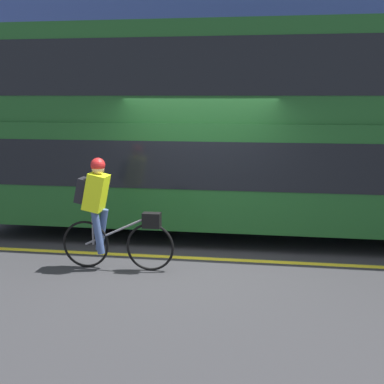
{
  "coord_description": "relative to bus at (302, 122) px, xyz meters",
  "views": [
    {
      "loc": [
        1.26,
        -7.92,
        2.55
      ],
      "look_at": [
        -0.1,
        0.48,
        1.0
      ],
      "focal_mm": 50.0,
      "sensor_mm": 36.0,
      "label": 1
    }
  ],
  "objects": [
    {
      "name": "ground_plane",
      "position": [
        -1.66,
        -1.76,
        -2.08
      ],
      "size": [
        80.0,
        80.0,
        0.0
      ],
      "primitive_type": "plane",
      "color": "#2D2D30"
    },
    {
      "name": "road_center_line",
      "position": [
        -1.66,
        -1.63,
        -2.08
      ],
      "size": [
        50.0,
        0.14,
        0.01
      ],
      "primitive_type": "cube",
      "color": "yellow",
      "rests_on": "ground_plane"
    },
    {
      "name": "sidewalk_curb",
      "position": [
        -1.66,
        4.19,
        -2.02
      ],
      "size": [
        60.0,
        2.3,
        0.12
      ],
      "color": "gray",
      "rests_on": "ground_plane"
    },
    {
      "name": "building_facade",
      "position": [
        -1.66,
        5.49,
        1.49
      ],
      "size": [
        60.0,
        0.3,
        7.14
      ],
      "color": "#33478C",
      "rests_on": "ground_plane"
    },
    {
      "name": "bus",
      "position": [
        0.0,
        0.0,
        0.0
      ],
      "size": [
        11.56,
        2.47,
        3.73
      ],
      "color": "black",
      "rests_on": "ground_plane"
    },
    {
      "name": "cyclist_on_bike",
      "position": [
        -2.88,
        -2.33,
        -1.19
      ],
      "size": [
        1.7,
        0.32,
        1.66
      ],
      "color": "black",
      "rests_on": "ground_plane"
    },
    {
      "name": "street_sign_post",
      "position": [
        -0.89,
        4.07,
        -0.65
      ],
      "size": [
        0.36,
        0.09,
        2.32
      ],
      "color": "#59595B",
      "rests_on": "sidewalk_curb"
    }
  ]
}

